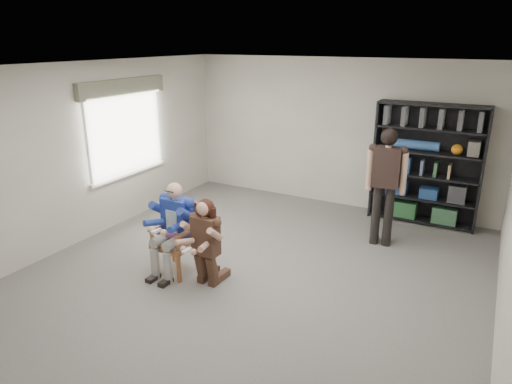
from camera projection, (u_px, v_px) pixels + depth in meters
The scene contains 8 objects.
room_shell at pixel (248, 182), 5.76m from camera, with size 6.00×7.00×2.80m, color beige, non-canonical shape.
floor at pixel (248, 279), 6.21m from camera, with size 6.00×7.00×0.01m, color slate.
window_left at pixel (126, 129), 7.85m from camera, with size 0.16×2.00×1.75m, color silver, non-canonical shape.
armchair at pixel (175, 238), 6.28m from camera, with size 0.58×0.56×1.00m, color #9A5C2E, non-canonical shape.
seated_man at pixel (174, 228), 6.23m from camera, with size 0.56×0.78×1.31m, color navy, non-canonical shape.
kneeling_woman at pixel (205, 244), 5.89m from camera, with size 0.50×0.80×1.20m, color #3E291C, non-canonical shape.
bookshelf at pixel (426, 165), 7.85m from camera, with size 1.80×0.38×2.10m, color black, non-canonical shape.
standing_man at pixel (385, 189), 7.00m from camera, with size 0.57×0.32×1.85m, color black, non-canonical shape.
Camera 1 is at (2.70, -4.80, 3.12)m, focal length 32.00 mm.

